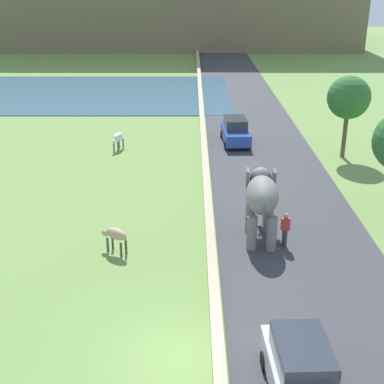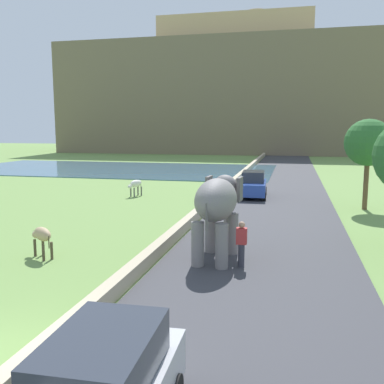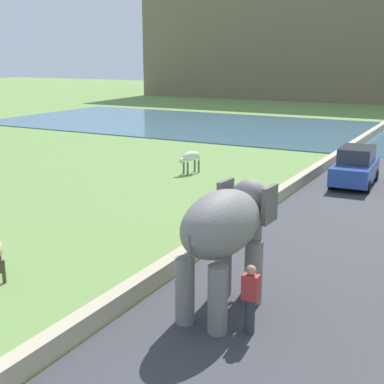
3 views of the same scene
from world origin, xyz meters
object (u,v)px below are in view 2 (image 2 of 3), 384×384
object	(u,v)px
elephant	(218,204)
person_beside_elephant	(241,243)
cow_tan	(42,235)
cow_white	(135,184)
car_blue	(253,185)

from	to	relation	value
elephant	person_beside_elephant	size ratio (longest dim) A/B	2.15
cow_tan	cow_white	size ratio (longest dim) A/B	0.94
elephant	cow_white	world-z (taller)	elephant
person_beside_elephant	cow_tan	distance (m)	7.28
car_blue	cow_tan	size ratio (longest dim) A/B	3.07
elephant	cow_tan	world-z (taller)	elephant
elephant	car_blue	xyz separation A→B (m)	(-0.02, 14.38, -1.14)
elephant	person_beside_elephant	bearing A→B (deg)	-39.90
person_beside_elephant	cow_white	distance (m)	16.52
cow_white	person_beside_elephant	bearing A→B (deg)	-56.93
cow_tan	cow_white	distance (m)	14.39
car_blue	cow_tan	world-z (taller)	car_blue
person_beside_elephant	cow_white	size ratio (longest dim) A/B	1.15
cow_white	car_blue	bearing A→B (deg)	9.54
person_beside_elephant	elephant	bearing A→B (deg)	140.10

